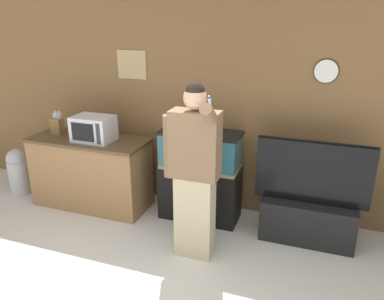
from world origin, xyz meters
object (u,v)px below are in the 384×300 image
Objects in this scene: microwave at (94,129)px; tv_on_stand at (308,212)px; knife_block at (57,126)px; trash_bin at (19,170)px; aquarium_on_stand at (200,176)px; counter_island at (91,172)px; person_standing at (194,171)px.

microwave is 2.70m from tv_on_stand.
trash_bin is (-0.70, -0.08, -0.70)m from knife_block.
aquarium_on_stand is 0.92× the size of tv_on_stand.
counter_island is at bearing -4.41° from knife_block.
microwave reaches higher than counter_island.
tv_on_stand is (2.73, 0.08, -0.11)m from counter_island.
counter_island is 1.46m from aquarium_on_stand.
trash_bin is (-1.18, -0.04, -0.13)m from counter_island.
tv_on_stand is 3.91m from trash_bin.
aquarium_on_stand is (1.32, 0.20, -0.52)m from microwave.
microwave is 1.57× the size of knife_block.
aquarium_on_stand reaches higher than trash_bin.
counter_island reaches higher than trash_bin.
aquarium_on_stand reaches higher than counter_island.
counter_island is 0.75m from knife_block.
microwave is at bearing -7.63° from knife_block.
microwave is at bearing 159.77° from person_standing.
tv_on_stand reaches higher than aquarium_on_stand.
microwave is at bearing -19.23° from counter_island.
person_standing is (-1.10, -0.67, 0.60)m from tv_on_stand.
knife_block is 0.48× the size of trash_bin.
trash_bin is at bearing -177.92° from counter_island.
person_standing is 2.93m from trash_bin.
microwave is 0.27× the size of person_standing.
knife_block is at bearing 172.37° from microwave.
person_standing is at bearing -76.30° from aquarium_on_stand.
microwave is at bearing -0.07° from trash_bin.
knife_block is (-0.61, 0.08, -0.04)m from microwave.
aquarium_on_stand is at bearing 103.70° from person_standing.
aquarium_on_stand is 0.61× the size of person_standing.
person_standing is at bearing -11.18° from trash_bin.
person_standing is 2.81× the size of trash_bin.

